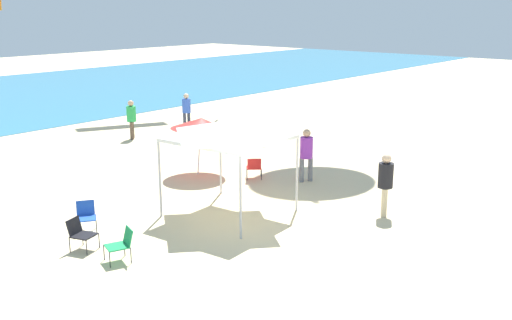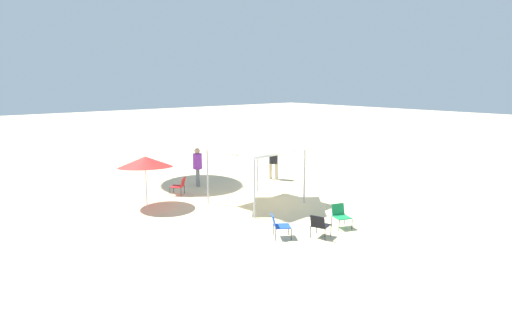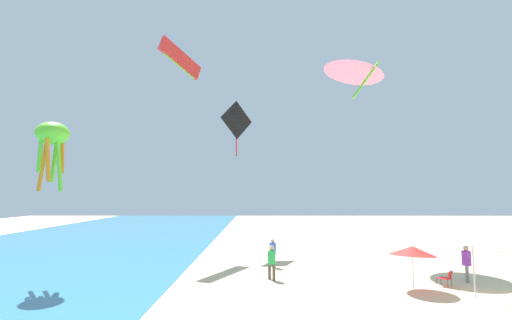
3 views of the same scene
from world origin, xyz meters
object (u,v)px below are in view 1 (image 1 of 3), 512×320
at_px(beach_umbrella, 201,124).
at_px(person_kite_handler, 306,151).
at_px(person_beachcomber, 131,116).
at_px(folding_chair_near_cooler, 254,166).
at_px(person_watching_sky, 385,179).
at_px(folding_chair_right_of_tent, 86,214).
at_px(person_by_tent, 186,108).
at_px(canopy_tent, 229,130).
at_px(folding_chair_facing_ocean, 121,243).
at_px(folding_chair_left_of_tent, 80,232).

height_order(beach_umbrella, person_kite_handler, beach_umbrella).
height_order(beach_umbrella, person_beachcomber, beach_umbrella).
distance_m(folding_chair_near_cooler, person_watching_sky, 5.50).
xyz_separation_m(folding_chair_right_of_tent, person_watching_sky, (6.52, -5.71, 0.63)).
relative_size(folding_chair_near_cooler, person_by_tent, 0.45).
xyz_separation_m(canopy_tent, person_beachcomber, (4.68, 10.57, -1.48)).
xyz_separation_m(folding_chair_facing_ocean, person_watching_sky, (7.14, -3.29, 0.63)).
xyz_separation_m(person_kite_handler, person_watching_sky, (-1.36, -3.85, -0.01)).
relative_size(folding_chair_left_of_tent, folding_chair_right_of_tent, 1.00).
bearing_deg(folding_chair_near_cooler, folding_chair_right_of_tent, 45.34).
xyz_separation_m(folding_chair_facing_ocean, person_kite_handler, (8.50, 0.56, 0.64)).
height_order(folding_chair_right_of_tent, person_beachcomber, person_beachcomber).
bearing_deg(person_beachcomber, folding_chair_left_of_tent, -179.07).
height_order(folding_chair_left_of_tent, person_beachcomber, person_beachcomber).
bearing_deg(person_watching_sky, folding_chair_right_of_tent, 108.91).
height_order(folding_chair_left_of_tent, folding_chair_facing_ocean, same).
distance_m(folding_chair_near_cooler, person_kite_handler, 1.98).
bearing_deg(person_kite_handler, folding_chair_near_cooler, 150.64).
xyz_separation_m(folding_chair_right_of_tent, person_by_tent, (11.64, 8.29, 0.59)).
height_order(person_beachcomber, person_kite_handler, person_kite_handler).
height_order(folding_chair_facing_ocean, person_beachcomber, person_beachcomber).
xyz_separation_m(canopy_tent, folding_chair_left_of_tent, (-4.51, 1.05, -2.08)).
bearing_deg(person_watching_sky, canopy_tent, 98.62).
xyz_separation_m(beach_umbrella, person_watching_sky, (0.31, -7.40, -0.78)).
xyz_separation_m(canopy_tent, person_by_tent, (8.01, 10.38, -1.50)).
height_order(beach_umbrella, folding_chair_facing_ocean, beach_umbrella).
distance_m(folding_chair_right_of_tent, person_watching_sky, 8.68).
distance_m(canopy_tent, folding_chair_facing_ocean, 4.75).
height_order(person_kite_handler, person_by_tent, person_kite_handler).
height_order(folding_chair_left_of_tent, person_kite_handler, person_kite_handler).
height_order(beach_umbrella, person_watching_sky, beach_umbrella).
distance_m(folding_chair_left_of_tent, folding_chair_right_of_tent, 1.35).
bearing_deg(folding_chair_left_of_tent, person_kite_handler, -23.89).
height_order(canopy_tent, folding_chair_right_of_tent, canopy_tent).
distance_m(folding_chair_facing_ocean, person_by_tent, 16.30).
height_order(folding_chair_facing_ocean, person_watching_sky, person_watching_sky).
xyz_separation_m(folding_chair_near_cooler, person_watching_sky, (-0.39, -5.45, 0.63)).
relative_size(folding_chair_left_of_tent, person_watching_sky, 0.43).
relative_size(beach_umbrella, person_watching_sky, 1.20).
bearing_deg(folding_chair_left_of_tent, beach_umbrella, 2.58).
height_order(beach_umbrella, folding_chair_left_of_tent, beach_umbrella).
distance_m(canopy_tent, person_kite_handler, 4.49).
bearing_deg(beach_umbrella, folding_chair_facing_ocean, -148.96).
bearing_deg(folding_chair_left_of_tent, folding_chair_near_cooler, -12.82).
bearing_deg(person_kite_handler, person_beachcomber, 117.01).
xyz_separation_m(person_beachcomber, person_watching_sky, (-1.80, -14.20, 0.03)).
bearing_deg(folding_chair_near_cooler, beach_umbrella, -22.67).
height_order(person_by_tent, person_watching_sky, person_watching_sky).
xyz_separation_m(folding_chair_near_cooler, person_kite_handler, (0.97, -1.60, 0.64)).
height_order(canopy_tent, person_beachcomber, canopy_tent).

